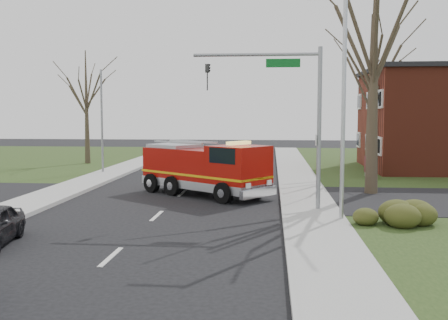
{
  "coord_description": "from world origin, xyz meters",
  "views": [
    {
      "loc": [
        4.55,
        -20.31,
        4.11
      ],
      "look_at": [
        2.43,
        3.08,
        2.0
      ],
      "focal_mm": 42.0,
      "sensor_mm": 36.0,
      "label": 1
    }
  ],
  "objects": [
    {
      "name": "traffic_signal_mast",
      "position": [
        5.21,
        1.5,
        4.71
      ],
      "size": [
        5.29,
        0.18,
        6.8
      ],
      "color": "gray",
      "rests_on": "ground"
    },
    {
      "name": "health_center_sign",
      "position": [
        10.5,
        12.5,
        0.88
      ],
      "size": [
        0.12,
        2.0,
        1.4
      ],
      "color": "#4E1216",
      "rests_on": "ground"
    },
    {
      "name": "bare_tree_left",
      "position": [
        -10.0,
        20.0,
        5.56
      ],
      "size": [
        4.5,
        4.5,
        9.0
      ],
      "color": "#3B3023",
      "rests_on": "ground"
    },
    {
      "name": "sidewalk_left",
      "position": [
        -6.2,
        0.0,
        0.07
      ],
      "size": [
        2.4,
        80.0,
        0.15
      ],
      "primitive_type": "cube",
      "color": "gray",
      "rests_on": "ground"
    },
    {
      "name": "hedge_corner",
      "position": [
        9.0,
        -1.0,
        0.58
      ],
      "size": [
        2.8,
        2.0,
        0.9
      ],
      "primitive_type": "ellipsoid",
      "color": "#313A15",
      "rests_on": "lawn_right"
    },
    {
      "name": "streetlight_pole",
      "position": [
        7.14,
        -0.5,
        4.55
      ],
      "size": [
        1.48,
        0.16,
        8.4
      ],
      "color": "#B7BABF",
      "rests_on": "ground"
    },
    {
      "name": "sidewalk_right",
      "position": [
        6.2,
        0.0,
        0.07
      ],
      "size": [
        2.4,
        80.0,
        0.15
      ],
      "primitive_type": "cube",
      "color": "gray",
      "rests_on": "ground"
    },
    {
      "name": "bare_tree_near",
      "position": [
        9.5,
        6.0,
        7.41
      ],
      "size": [
        6.0,
        6.0,
        12.0
      ],
      "color": "#3B3023",
      "rests_on": "ground"
    },
    {
      "name": "fire_engine",
      "position": [
        1.3,
        5.42,
        1.27
      ],
      "size": [
        6.93,
        6.09,
        2.8
      ],
      "rotation": [
        0.0,
        0.0,
        0.92
      ],
      "color": "#9A0D07",
      "rests_on": "ground"
    },
    {
      "name": "bare_tree_far",
      "position": [
        11.0,
        15.0,
        6.49
      ],
      "size": [
        5.25,
        5.25,
        10.5
      ],
      "color": "#3B3023",
      "rests_on": "ground"
    },
    {
      "name": "ground",
      "position": [
        0.0,
        0.0,
        0.0
      ],
      "size": [
        120.0,
        120.0,
        0.0
      ],
      "primitive_type": "plane",
      "color": "black",
      "rests_on": "ground"
    },
    {
      "name": "utility_pole_far",
      "position": [
        -6.8,
        14.0,
        3.5
      ],
      "size": [
        0.14,
        0.14,
        7.0
      ],
      "primitive_type": "cylinder",
      "color": "gray",
      "rests_on": "ground"
    }
  ]
}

